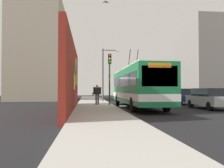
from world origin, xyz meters
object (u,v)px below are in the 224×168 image
Objects in this scene: city_bus at (137,86)px; pedestrian_midblock at (97,93)px; parked_car_navy at (179,96)px; parked_car_black at (160,95)px; street_lamp at (105,71)px; traffic_light at (110,71)px; parked_car_dark_gray at (148,94)px; parked_car_silver at (209,98)px.

city_bus reaches higher than pedestrian_midblock.
parked_car_navy is 0.87× the size of parked_car_black.
city_bus is 6.63× the size of pedestrian_midblock.
city_bus is at bearing -166.49° from street_lamp.
traffic_light is at bearing 109.48° from parked_car_navy.
parked_car_black is (5.84, 0.00, 0.00)m from parked_car_navy.
street_lamp is (6.40, -1.21, 2.52)m from pedestrian_midblock.
pedestrian_midblock reaches higher than parked_car_navy.
street_lamp is (8.37, 2.01, 1.93)m from city_bus.
parked_car_dark_gray is at bearing -31.37° from pedestrian_midblock.
parked_car_navy is at bearing 0.00° from parked_car_silver.
parked_car_silver is 2.51× the size of pedestrian_midblock.
city_bus reaches higher than parked_car_silver.
parked_car_black is at bearing -46.91° from pedestrian_midblock.
parked_car_dark_gray is at bearing -27.10° from traffic_light.
street_lamp is (10.32, 7.21, 2.90)m from parked_car_silver.
street_lamp reaches higher than parked_car_dark_gray.
parked_car_black is at bearing -78.46° from street_lamp.
traffic_light reaches higher than parked_car_silver.
traffic_light is at bearing 178.85° from street_lamp.
parked_car_dark_gray is at bearing -44.25° from street_lamp.
parked_car_navy is at bearing -52.42° from city_bus.
parked_car_silver is at bearing -114.53° from traffic_light.
traffic_light reaches higher than parked_car_dark_gray.
traffic_light reaches higher than parked_car_black.
parked_car_navy is 5.84m from parked_car_black.
parked_car_navy is 0.96× the size of traffic_light.
traffic_light is (1.40, 2.15, 1.34)m from city_bus.
street_lamp reaches higher than parked_car_black.
parked_car_navy is 2.41× the size of pedestrian_midblock.
traffic_light reaches higher than parked_car_navy.
parked_car_silver is at bearing -145.05° from street_lamp.
parked_car_black is at bearing 180.00° from parked_car_dark_gray.
parked_car_dark_gray is at bearing -18.25° from city_bus.
parked_car_silver and parked_car_black have the same top height.
traffic_light is 0.73× the size of street_lamp.
parked_car_black is 11.42m from traffic_light.
city_bus is 6.63m from parked_car_navy.
traffic_light is (-8.44, 7.35, 2.30)m from parked_car_black.
pedestrian_midblock is at bearing 148.63° from parked_car_dark_gray.
parked_car_black is (11.79, 0.00, 0.00)m from parked_car_silver.
traffic_light is (-2.60, 7.35, 2.31)m from parked_car_navy.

